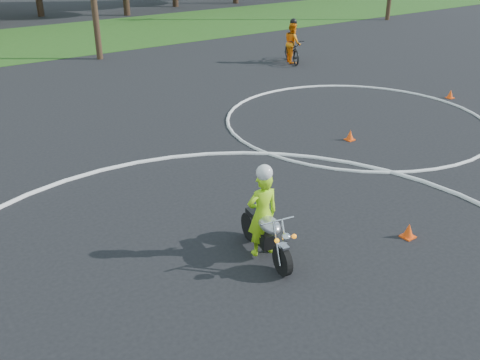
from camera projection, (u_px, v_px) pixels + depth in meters
course_markings at (290, 221)px, 10.93m from camera, size 19.05×19.05×0.12m
primary_motorcycle at (267, 234)px, 9.57m from camera, size 0.72×1.82×0.96m
rider_primary_grp at (262, 212)px, 9.50m from camera, size 0.65×0.49×1.79m
rider_second_grp at (292, 47)px, 23.71m from camera, size 1.45×2.10×1.92m
traffic_cones at (458, 175)px, 12.68m from camera, size 16.35×12.57×0.30m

